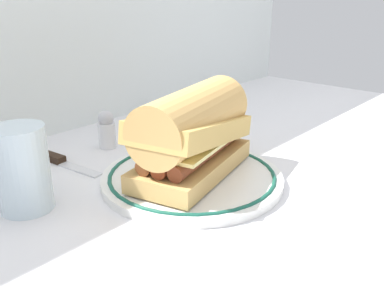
{
  "coord_description": "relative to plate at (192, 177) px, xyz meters",
  "views": [
    {
      "loc": [
        -0.43,
        -0.39,
        0.27
      ],
      "look_at": [
        -0.01,
        -0.02,
        0.04
      ],
      "focal_mm": 39.53,
      "sensor_mm": 36.0,
      "label": 1
    }
  ],
  "objects": [
    {
      "name": "ground_plane",
      "position": [
        0.01,
        0.02,
        -0.01
      ],
      "size": [
        1.5,
        1.5,
        0.0
      ],
      "primitive_type": "plane",
      "color": "silver"
    },
    {
      "name": "butter_knife",
      "position": [
        -0.09,
        0.2,
        -0.0
      ],
      "size": [
        0.03,
        0.14,
        0.01
      ],
      "color": "silver",
      "rests_on": "ground_plane"
    },
    {
      "name": "salt_shaker",
      "position": [
        0.01,
        0.21,
        0.03
      ],
      "size": [
        0.03,
        0.03,
        0.07
      ],
      "color": "white",
      "rests_on": "ground_plane"
    },
    {
      "name": "plate",
      "position": [
        0.0,
        0.0,
        0.0
      ],
      "size": [
        0.27,
        0.27,
        0.01
      ],
      "color": "white",
      "rests_on": "ground_plane"
    },
    {
      "name": "sausage_sandwich",
      "position": [
        -0.0,
        0.0,
        0.07
      ],
      "size": [
        0.23,
        0.15,
        0.12
      ],
      "rotation": [
        0.0,
        0.0,
        0.24
      ],
      "color": "tan",
      "rests_on": "plate"
    },
    {
      "name": "drinking_glass",
      "position": [
        -0.2,
        0.11,
        0.04
      ],
      "size": [
        0.07,
        0.07,
        0.11
      ],
      "color": "silver",
      "rests_on": "ground_plane"
    }
  ]
}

